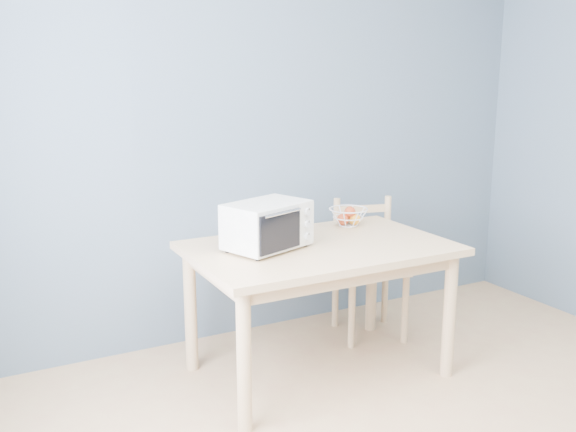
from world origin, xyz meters
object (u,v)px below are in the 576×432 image
fruit_basket (348,216)px  dining_chair (368,269)px  toaster_oven (265,225)px  dining_table (319,263)px

fruit_basket → dining_chair: (0.20, 0.06, -0.38)m
fruit_basket → dining_chair: bearing=15.8°
fruit_basket → dining_chair: size_ratio=0.28×
toaster_oven → dining_chair: bearing=-1.0°
dining_table → toaster_oven: size_ratio=2.78×
dining_chair → dining_table: bearing=-133.2°
dining_table → fruit_basket: bearing=38.1°
dining_table → dining_chair: size_ratio=1.60×
toaster_oven → fruit_basket: (0.68, 0.25, -0.07)m
dining_table → fruit_basket: size_ratio=5.66×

